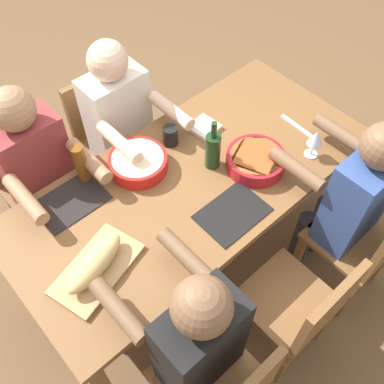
# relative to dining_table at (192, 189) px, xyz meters

# --- Properties ---
(ground_plane) EXTENTS (8.00, 8.00, 0.00)m
(ground_plane) POSITION_rel_dining_table_xyz_m (0.00, 0.00, -0.66)
(ground_plane) COLOR brown
(dining_table) EXTENTS (1.89, 0.88, 0.74)m
(dining_table) POSITION_rel_dining_table_xyz_m (0.00, 0.00, 0.00)
(dining_table) COLOR brown
(dining_table) RESTS_ON ground_plane
(chair_far_left) EXTENTS (0.40, 0.40, 0.85)m
(chair_far_left) POSITION_rel_dining_table_xyz_m (-0.52, 0.76, -0.17)
(chair_far_left) COLOR brown
(chair_far_left) RESTS_ON ground_plane
(diner_far_left) EXTENTS (0.41, 0.53, 1.20)m
(diner_far_left) POSITION_rel_dining_table_xyz_m (-0.52, 0.58, 0.04)
(diner_far_left) COLOR #2D2D38
(diner_far_left) RESTS_ON ground_plane
(chair_far_center) EXTENTS (0.40, 0.40, 0.85)m
(chair_far_center) POSITION_rel_dining_table_xyz_m (0.00, 0.76, -0.17)
(chair_far_center) COLOR brown
(chair_far_center) RESTS_ON ground_plane
(diner_far_right) EXTENTS (0.41, 0.53, 1.20)m
(diner_far_right) POSITION_rel_dining_table_xyz_m (0.52, 0.58, 0.04)
(diner_far_right) COLOR #2D2D38
(diner_far_right) RESTS_ON ground_plane
(chair_near_right) EXTENTS (0.40, 0.40, 0.85)m
(chair_near_right) POSITION_rel_dining_table_xyz_m (0.52, -0.76, -0.17)
(chair_near_right) COLOR brown
(chair_near_right) RESTS_ON ground_plane
(diner_near_right) EXTENTS (0.41, 0.53, 1.20)m
(diner_near_right) POSITION_rel_dining_table_xyz_m (0.52, -0.58, 0.04)
(diner_near_right) COLOR #2D2D38
(diner_near_right) RESTS_ON ground_plane
(chair_near_center) EXTENTS (0.40, 0.40, 0.85)m
(chair_near_center) POSITION_rel_dining_table_xyz_m (0.00, -0.76, -0.17)
(chair_near_center) COLOR brown
(chair_near_center) RESTS_ON ground_plane
(diner_near_center) EXTENTS (0.41, 0.53, 1.20)m
(diner_near_center) POSITION_rel_dining_table_xyz_m (0.00, -0.58, 0.04)
(diner_near_center) COLOR #2D2D38
(diner_near_center) RESTS_ON ground_plane
(serving_bowl_pasta) EXTENTS (0.29, 0.29, 0.08)m
(serving_bowl_pasta) POSITION_rel_dining_table_xyz_m (0.15, -0.23, 0.13)
(serving_bowl_pasta) COLOR red
(serving_bowl_pasta) RESTS_ON dining_table
(serving_bowl_fruit) EXTENTS (0.30, 0.30, 0.08)m
(serving_bowl_fruit) POSITION_rel_dining_table_xyz_m (-0.29, 0.15, 0.13)
(serving_bowl_fruit) COLOR #B21923
(serving_bowl_fruit) RESTS_ON dining_table
(cutting_board) EXTENTS (0.44, 0.32, 0.02)m
(cutting_board) POSITION_rel_dining_table_xyz_m (0.64, 0.10, 0.09)
(cutting_board) COLOR tan
(cutting_board) RESTS_ON dining_table
(bread_loaf) EXTENTS (0.34, 0.19, 0.09)m
(bread_loaf) POSITION_rel_dining_table_xyz_m (0.64, 0.10, 0.15)
(bread_loaf) COLOR tan
(bread_loaf) RESTS_ON cutting_board
(wine_bottle) EXTENTS (0.08, 0.08, 0.29)m
(wine_bottle) POSITION_rel_dining_table_xyz_m (-0.14, 0.00, 0.19)
(wine_bottle) COLOR #193819
(wine_bottle) RESTS_ON dining_table
(beer_bottle) EXTENTS (0.06, 0.06, 0.22)m
(beer_bottle) POSITION_rel_dining_table_xyz_m (0.39, -0.36, 0.19)
(beer_bottle) COLOR brown
(beer_bottle) RESTS_ON dining_table
(wine_glass) EXTENTS (0.08, 0.08, 0.17)m
(wine_glass) POSITION_rel_dining_table_xyz_m (-0.56, 0.29, 0.20)
(wine_glass) COLOR silver
(wine_glass) RESTS_ON dining_table
(placemat_far_center) EXTENTS (0.32, 0.23, 0.01)m
(placemat_far_center) POSITION_rel_dining_table_xyz_m (0.00, 0.28, 0.09)
(placemat_far_center) COLOR black
(placemat_far_center) RESTS_ON dining_table
(placemat_near_right) EXTENTS (0.32, 0.23, 0.01)m
(placemat_near_right) POSITION_rel_dining_table_xyz_m (0.52, -0.28, 0.09)
(placemat_near_right) COLOR black
(placemat_near_right) RESTS_ON dining_table
(cup_near_center) EXTENTS (0.08, 0.08, 0.11)m
(cup_near_center) POSITION_rel_dining_table_xyz_m (-0.08, -0.25, 0.14)
(cup_near_center) COLOR black
(cup_near_center) RESTS_ON dining_table
(carving_knife) EXTENTS (0.03, 0.23, 0.01)m
(carving_knife) POSITION_rel_dining_table_xyz_m (-0.66, 0.12, 0.09)
(carving_knife) COLOR silver
(carving_knife) RESTS_ON dining_table
(napkin_stack) EXTENTS (0.15, 0.15, 0.02)m
(napkin_stack) POSITION_rel_dining_table_xyz_m (-0.28, -0.21, 0.10)
(napkin_stack) COLOR white
(napkin_stack) RESTS_ON dining_table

